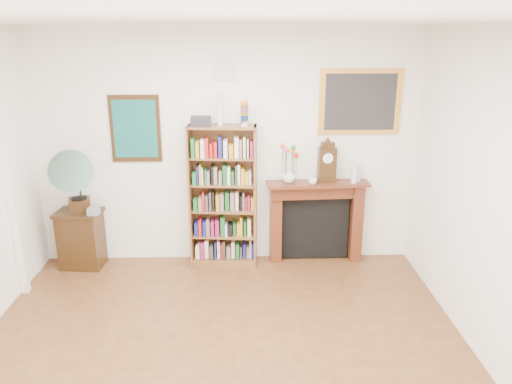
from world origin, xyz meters
TOP-DOWN VIEW (x-y plane):
  - room at (0.00, 0.00)m, footprint 4.51×5.01m
  - teal_poster at (-1.05, 2.48)m, footprint 0.58×0.04m
  - small_picture at (0.00, 2.48)m, footprint 0.26×0.04m
  - gilt_painting at (1.55, 2.48)m, footprint 0.95×0.04m
  - bookshelf at (-0.04, 2.34)m, footprint 0.81×0.34m
  - side_cabinet at (-1.75, 2.29)m, footprint 0.55×0.42m
  - fireplace at (1.08, 2.41)m, footprint 1.23×0.36m
  - gramophone at (-1.74, 2.19)m, footprint 0.64×0.72m
  - cd_stack at (-1.54, 2.19)m, footprint 0.13×0.13m
  - mantel_clock at (1.18, 2.39)m, footprint 0.21×0.14m
  - flower_vase at (0.74, 2.36)m, footprint 0.20×0.20m
  - teacup at (1.01, 2.29)m, footprint 0.12×0.12m
  - bottle_left at (1.50, 2.33)m, footprint 0.07×0.07m
  - bottle_right at (1.56, 2.39)m, footprint 0.06×0.06m

SIDE VIEW (x-z plane):
  - side_cabinet at x=-1.75m, z-range 0.00..0.70m
  - fireplace at x=1.08m, z-range 0.08..1.10m
  - cd_stack at x=-1.54m, z-range 0.70..0.78m
  - bookshelf at x=-0.04m, z-range -0.03..1.94m
  - teacup at x=1.01m, z-range 1.02..1.10m
  - flower_vase at x=0.74m, z-range 1.02..1.19m
  - bottle_right at x=1.56m, z-range 1.02..1.22m
  - bottle_left at x=1.50m, z-range 1.02..1.26m
  - gramophone at x=-1.74m, z-range 0.76..1.54m
  - mantel_clock at x=1.18m, z-range 1.01..1.49m
  - room at x=0.00m, z-range -0.01..2.81m
  - teal_poster at x=-1.05m, z-range 1.26..2.04m
  - gilt_painting at x=1.55m, z-range 1.58..2.33m
  - small_picture at x=0.00m, z-range 2.20..2.50m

